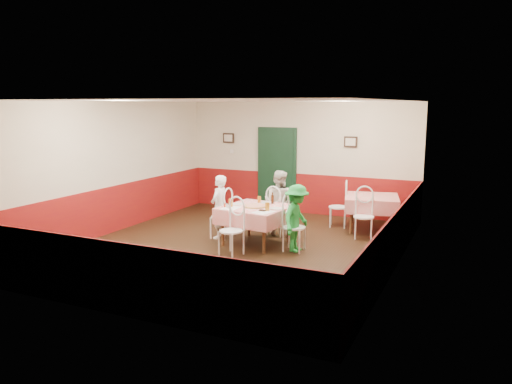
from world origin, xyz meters
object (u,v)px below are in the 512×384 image
at_px(main_table, 256,226).
at_px(glass_b, 267,207).
at_px(second_table, 371,213).
at_px(chair_second_a, 338,207).
at_px(chair_near, 231,231).
at_px(diner_right, 297,218).
at_px(wallet, 262,210).
at_px(beer_bottle, 272,198).
at_px(diner_left, 219,207).
at_px(chair_second_b, 364,217).
at_px(chair_left, 221,217).
at_px(diner_far, 279,203).
at_px(glass_a, 231,203).
at_px(pizza, 255,206).
at_px(chair_right, 294,228).
at_px(glass_c, 259,199).
at_px(chair_far, 277,214).

height_order(main_table, glass_b, glass_b).
height_order(second_table, chair_second_a, chair_second_a).
distance_m(chair_near, glass_b, 0.84).
height_order(second_table, diner_right, diner_right).
bearing_deg(wallet, beer_bottle, 105.46).
bearing_deg(diner_left, chair_second_b, 112.61).
xyz_separation_m(beer_bottle, diner_right, (0.71, -0.53, -0.23)).
height_order(main_table, chair_near, chair_near).
bearing_deg(chair_left, diner_right, 83.52).
bearing_deg(diner_far, chair_second_b, -163.37).
relative_size(second_table, chair_second_a, 1.24).
relative_size(second_table, glass_a, 7.28).
height_order(wallet, diner_right, diner_right).
height_order(chair_second_b, wallet, chair_second_b).
relative_size(pizza, diner_left, 0.35).
height_order(chair_right, beer_bottle, beer_bottle).
distance_m(chair_left, chair_near, 1.20).
relative_size(second_table, diner_right, 0.88).
xyz_separation_m(chair_left, glass_c, (0.74, 0.28, 0.38)).
relative_size(chair_far, glass_c, 6.87).
relative_size(pizza, glass_c, 3.47).
xyz_separation_m(chair_near, pizza, (0.11, 0.81, 0.33)).
height_order(main_table, diner_left, diner_left).
distance_m(chair_right, glass_c, 1.14).
bearing_deg(chair_right, wallet, 109.02).
distance_m(pizza, diner_right, 0.91).
distance_m(pizza, glass_a, 0.48).
bearing_deg(chair_far, beer_bottle, 107.02).
bearing_deg(second_table, chair_far, -144.21).
distance_m(main_table, diner_right, 0.94).
bearing_deg(chair_second_a, chair_second_b, 32.55).
bearing_deg(diner_far, chair_left, 41.20).
xyz_separation_m(beer_bottle, wallet, (0.10, -0.74, -0.10)).
bearing_deg(chair_second_a, chair_far, -50.48).
height_order(main_table, chair_right, chair_right).
height_order(chair_right, chair_second_b, same).
height_order(chair_far, wallet, chair_far).
relative_size(glass_b, glass_c, 1.18).
xyz_separation_m(diner_left, diner_far, (1.01, 0.77, 0.03)).
bearing_deg(diner_right, glass_c, 65.64).
relative_size(glass_a, glass_b, 0.99).
xyz_separation_m(chair_right, chair_near, (-0.96, -0.73, 0.00)).
distance_m(chair_second_b, diner_far, 1.78).
relative_size(chair_right, chair_near, 1.00).
distance_m(chair_far, wallet, 1.22).
xyz_separation_m(glass_c, wallet, (0.39, -0.71, -0.05)).
height_order(beer_bottle, diner_right, diner_right).
bearing_deg(glass_b, glass_a, 177.07).
bearing_deg(pizza, beer_bottle, 67.09).
relative_size(glass_c, diner_left, 0.10).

